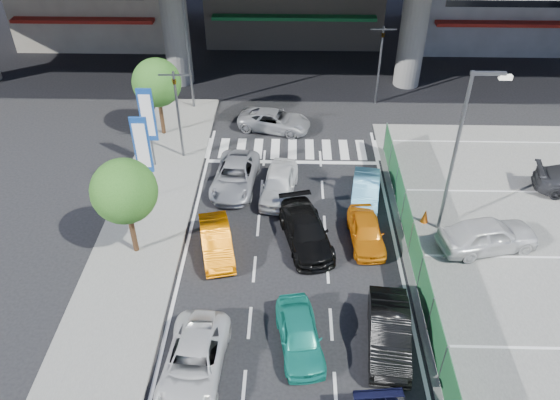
{
  "coord_description": "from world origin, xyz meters",
  "views": [
    {
      "loc": [
        -0.06,
        -14.17,
        16.77
      ],
      "look_at": [
        -0.54,
        5.6,
        1.85
      ],
      "focal_mm": 35.0,
      "sensor_mm": 36.0,
      "label": 1
    }
  ],
  "objects_px": {
    "tree_near": "(124,191)",
    "traffic_cone": "(425,216)",
    "hatch_black_mid_right": "(389,332)",
    "sedan_white_front_mid": "(279,184)",
    "signboard_near": "(142,148)",
    "sedan_white_mid_left": "(194,362)",
    "traffic_light_left": "(176,94)",
    "parked_sedan_white": "(488,235)",
    "sedan_black_mid": "(306,231)",
    "wagon_silver_front_left": "(235,176)",
    "crossing_wagon_silver": "(275,120)",
    "kei_truck_front_right": "(365,192)",
    "taxi_orange_right": "(366,231)",
    "street_lamp_right": "(461,142)",
    "traffic_light_right": "(382,46)",
    "signboard_far": "(148,117)",
    "tree_far": "(157,83)",
    "taxi_orange_left": "(216,241)",
    "street_lamp_left": "(190,37)",
    "taxi_teal_mid": "(300,335)"
  },
  "relations": [
    {
      "from": "tree_far",
      "to": "traffic_cone",
      "type": "relative_size",
      "value": 6.75
    },
    {
      "from": "sedan_white_front_mid",
      "to": "parked_sedan_white",
      "type": "bearing_deg",
      "value": -14.74
    },
    {
      "from": "sedan_white_mid_left",
      "to": "hatch_black_mid_right",
      "type": "xyz_separation_m",
      "value": [
        7.06,
        1.44,
        0.07
      ]
    },
    {
      "from": "traffic_light_left",
      "to": "street_lamp_left",
      "type": "relative_size",
      "value": 0.65
    },
    {
      "from": "hatch_black_mid_right",
      "to": "parked_sedan_white",
      "type": "xyz_separation_m",
      "value": [
        5.16,
        5.51,
        0.13
      ]
    },
    {
      "from": "tree_near",
      "to": "traffic_cone",
      "type": "bearing_deg",
      "value": 10.18
    },
    {
      "from": "sedan_white_mid_left",
      "to": "traffic_light_right",
      "type": "bearing_deg",
      "value": 70.73
    },
    {
      "from": "hatch_black_mid_right",
      "to": "sedan_white_front_mid",
      "type": "bearing_deg",
      "value": 119.93
    },
    {
      "from": "street_lamp_right",
      "to": "traffic_light_right",
      "type": "bearing_deg",
      "value": 97.34
    },
    {
      "from": "sedan_white_mid_left",
      "to": "sedan_white_front_mid",
      "type": "xyz_separation_m",
      "value": [
        2.73,
        10.88,
        0.07
      ]
    },
    {
      "from": "hatch_black_mid_right",
      "to": "kei_truck_front_right",
      "type": "height_order",
      "value": "hatch_black_mid_right"
    },
    {
      "from": "wagon_silver_front_left",
      "to": "taxi_orange_right",
      "type": "bearing_deg",
      "value": -29.12
    },
    {
      "from": "wagon_silver_front_left",
      "to": "traffic_cone",
      "type": "distance_m",
      "value": 9.81
    },
    {
      "from": "street_lamp_right",
      "to": "signboard_far",
      "type": "bearing_deg",
      "value": 161.32
    },
    {
      "from": "sedan_black_mid",
      "to": "traffic_cone",
      "type": "distance_m",
      "value": 5.97
    },
    {
      "from": "tree_far",
      "to": "taxi_orange_right",
      "type": "relative_size",
      "value": 1.34
    },
    {
      "from": "wagon_silver_front_left",
      "to": "crossing_wagon_silver",
      "type": "relative_size",
      "value": 1.04
    },
    {
      "from": "kei_truck_front_right",
      "to": "parked_sedan_white",
      "type": "height_order",
      "value": "parked_sedan_white"
    },
    {
      "from": "traffic_light_left",
      "to": "taxi_orange_right",
      "type": "distance_m",
      "value": 12.38
    },
    {
      "from": "traffic_light_left",
      "to": "sedan_white_mid_left",
      "type": "height_order",
      "value": "traffic_light_left"
    },
    {
      "from": "hatch_black_mid_right",
      "to": "street_lamp_left",
      "type": "bearing_deg",
      "value": 123.14
    },
    {
      "from": "tree_near",
      "to": "taxi_orange_right",
      "type": "bearing_deg",
      "value": 5.28
    },
    {
      "from": "signboard_near",
      "to": "sedan_white_mid_left",
      "type": "xyz_separation_m",
      "value": [
        3.8,
        -10.34,
        -2.44
      ]
    },
    {
      "from": "crossing_wagon_silver",
      "to": "traffic_cone",
      "type": "bearing_deg",
      "value": -126.68
    },
    {
      "from": "tree_far",
      "to": "sedan_white_mid_left",
      "type": "distance_m",
      "value": 17.63
    },
    {
      "from": "sedan_white_front_mid",
      "to": "crossing_wagon_silver",
      "type": "relative_size",
      "value": 0.92
    },
    {
      "from": "tree_near",
      "to": "signboard_far",
      "type": "bearing_deg",
      "value": 94.9
    },
    {
      "from": "traffic_light_left",
      "to": "tree_far",
      "type": "height_order",
      "value": "traffic_light_left"
    },
    {
      "from": "street_lamp_right",
      "to": "kei_truck_front_right",
      "type": "bearing_deg",
      "value": 149.6
    },
    {
      "from": "traffic_light_left",
      "to": "traffic_light_right",
      "type": "relative_size",
      "value": 1.0
    },
    {
      "from": "traffic_light_left",
      "to": "parked_sedan_white",
      "type": "xyz_separation_m",
      "value": [
        15.03,
        -7.4,
        -3.11
      ]
    },
    {
      "from": "kei_truck_front_right",
      "to": "traffic_light_left",
      "type": "bearing_deg",
      "value": 166.63
    },
    {
      "from": "signboard_near",
      "to": "parked_sedan_white",
      "type": "bearing_deg",
      "value": -11.96
    },
    {
      "from": "hatch_black_mid_right",
      "to": "sedan_black_mid",
      "type": "bearing_deg",
      "value": 122.87
    },
    {
      "from": "signboard_near",
      "to": "sedan_white_mid_left",
      "type": "distance_m",
      "value": 11.28
    },
    {
      "from": "taxi_orange_left",
      "to": "parked_sedan_white",
      "type": "height_order",
      "value": "parked_sedan_white"
    },
    {
      "from": "taxi_teal_mid",
      "to": "parked_sedan_white",
      "type": "xyz_separation_m",
      "value": [
        8.48,
        5.65,
        0.19
      ]
    },
    {
      "from": "hatch_black_mid_right",
      "to": "sedan_black_mid",
      "type": "distance_m",
      "value": 6.51
    },
    {
      "from": "taxi_orange_right",
      "to": "tree_near",
      "type": "bearing_deg",
      "value": -178.58
    },
    {
      "from": "signboard_near",
      "to": "tree_far",
      "type": "relative_size",
      "value": 0.98
    },
    {
      "from": "signboard_far",
      "to": "sedan_black_mid",
      "type": "xyz_separation_m",
      "value": [
        8.25,
        -6.14,
        -2.4
      ]
    },
    {
      "from": "taxi_teal_mid",
      "to": "hatch_black_mid_right",
      "type": "xyz_separation_m",
      "value": [
        3.31,
        0.14,
        0.05
      ]
    },
    {
      "from": "street_lamp_left",
      "to": "tree_far",
      "type": "relative_size",
      "value": 1.67
    },
    {
      "from": "crossing_wagon_silver",
      "to": "sedan_white_mid_left",
      "type": "bearing_deg",
      "value": -174.29
    },
    {
      "from": "tree_far",
      "to": "sedan_black_mid",
      "type": "relative_size",
      "value": 1.05
    },
    {
      "from": "wagon_silver_front_left",
      "to": "sedan_white_mid_left",
      "type": "bearing_deg",
      "value": -87.44
    },
    {
      "from": "sedan_white_mid_left",
      "to": "parked_sedan_white",
      "type": "xyz_separation_m",
      "value": [
        12.23,
        6.94,
        0.2
      ]
    },
    {
      "from": "street_lamp_right",
      "to": "hatch_black_mid_right",
      "type": "bearing_deg",
      "value": -116.95
    },
    {
      "from": "signboard_far",
      "to": "taxi_orange_left",
      "type": "xyz_separation_m",
      "value": [
        4.25,
        -6.9,
        -2.45
      ]
    },
    {
      "from": "street_lamp_right",
      "to": "sedan_white_mid_left",
      "type": "xyz_separation_m",
      "value": [
        -10.57,
        -8.35,
        -4.14
      ]
    }
  ]
}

